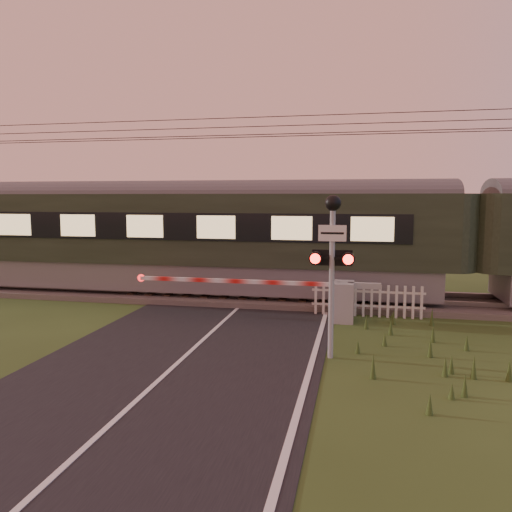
% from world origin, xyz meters
% --- Properties ---
extents(ground, '(160.00, 160.00, 0.00)m').
position_xyz_m(ground, '(0.00, 0.00, 0.00)').
color(ground, '#2D4018').
rests_on(ground, ground).
extents(road, '(6.00, 140.00, 0.03)m').
position_xyz_m(road, '(0.02, -0.23, 0.01)').
color(road, black).
rests_on(road, ground).
extents(track_bed, '(140.00, 3.40, 0.39)m').
position_xyz_m(track_bed, '(0.00, 6.50, 0.07)').
color(track_bed, '#47423D').
rests_on(track_bed, ground).
extents(overhead_wires, '(120.00, 0.62, 0.62)m').
position_xyz_m(overhead_wires, '(0.00, 6.50, 5.72)').
color(overhead_wires, black).
rests_on(overhead_wires, ground).
extents(train, '(39.99, 2.76, 3.72)m').
position_xyz_m(train, '(7.08, 6.50, 2.15)').
color(train, slate).
rests_on(train, ground).
extents(boom_gate, '(7.22, 0.86, 1.14)m').
position_xyz_m(boom_gate, '(2.93, 3.95, 0.63)').
color(boom_gate, gray).
rests_on(boom_gate, ground).
extents(crossing_signal, '(0.90, 0.36, 3.52)m').
position_xyz_m(crossing_signal, '(3.11, 0.59, 2.42)').
color(crossing_signal, gray).
rests_on(crossing_signal, ground).
extents(picket_fence, '(3.25, 0.08, 0.95)m').
position_xyz_m(picket_fence, '(3.95, 4.60, 0.48)').
color(picket_fence, silver).
rests_on(picket_fence, ground).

